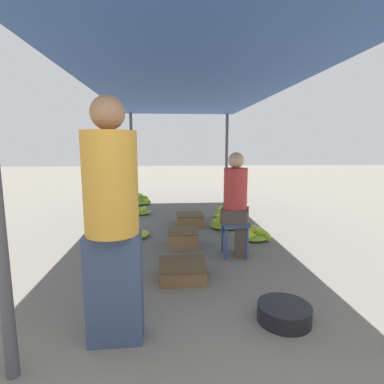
# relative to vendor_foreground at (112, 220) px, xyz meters

# --- Properties ---
(canopy_post_back_left) EXTENTS (0.08, 0.08, 2.31)m
(canopy_post_back_left) POSITION_rel_vendor_foreground_xyz_m (-0.60, 6.27, 0.23)
(canopy_post_back_left) COLOR #4C4C51
(canopy_post_back_left) RESTS_ON ground
(canopy_post_back_right) EXTENTS (0.08, 0.08, 2.31)m
(canopy_post_back_right) POSITION_rel_vendor_foreground_xyz_m (2.04, 6.27, 0.23)
(canopy_post_back_right) COLOR #4C4C51
(canopy_post_back_right) RESTS_ON ground
(canopy_tarp) EXTENTS (3.04, 6.99, 0.04)m
(canopy_tarp) POSITION_rel_vendor_foreground_xyz_m (0.72, 2.98, 1.41)
(canopy_tarp) COLOR #33569E
(canopy_tarp) RESTS_ON canopy_post_front_left
(vendor_foreground) EXTENTS (0.40, 0.38, 1.78)m
(vendor_foreground) POSITION_rel_vendor_foreground_xyz_m (0.00, 0.00, 0.00)
(vendor_foreground) COLOR #384766
(vendor_foreground) RESTS_ON ground
(stool) EXTENTS (0.34, 0.34, 0.46)m
(stool) POSITION_rel_vendor_foreground_xyz_m (1.26, 1.64, -0.56)
(stool) COLOR #384C84
(stool) RESTS_ON ground
(vendor_seated) EXTENTS (0.43, 0.43, 1.36)m
(vendor_seated) POSITION_rel_vendor_foreground_xyz_m (1.28, 1.64, -0.21)
(vendor_seated) COLOR #4C4238
(vendor_seated) RESTS_ON ground
(basin_black) EXTENTS (0.44, 0.44, 0.14)m
(basin_black) POSITION_rel_vendor_foreground_xyz_m (1.34, 0.13, -0.85)
(basin_black) COLOR black
(basin_black) RESTS_ON ground
(banana_pile_left_0) EXTENTS (0.56, 0.48, 0.28)m
(banana_pile_left_0) POSITION_rel_vendor_foreground_xyz_m (-0.31, 5.27, -0.84)
(banana_pile_left_0) COLOR #C5D329
(banana_pile_left_0) RESTS_ON ground
(banana_pile_left_1) EXTENTS (0.59, 0.57, 0.19)m
(banana_pile_left_1) POSITION_rel_vendor_foreground_xyz_m (-0.23, 2.55, -0.86)
(banana_pile_left_1) COLOR #97C131
(banana_pile_left_1) RESTS_ON ground
(banana_pile_left_2) EXTENTS (0.52, 0.38, 0.18)m
(banana_pile_left_2) POSITION_rel_vendor_foreground_xyz_m (-0.21, 4.14, -0.85)
(banana_pile_left_2) COLOR #9AC231
(banana_pile_left_2) RESTS_ON ground
(banana_pile_left_3) EXTENTS (0.46, 0.38, 0.28)m
(banana_pile_left_3) POSITION_rel_vendor_foreground_xyz_m (-0.24, 1.69, -0.83)
(banana_pile_left_3) COLOR yellow
(banana_pile_left_3) RESTS_ON ground
(banana_pile_right_0) EXTENTS (0.53, 0.41, 0.23)m
(banana_pile_right_0) POSITION_rel_vendor_foreground_xyz_m (1.71, 2.26, -0.83)
(banana_pile_right_0) COLOR #9BC230
(banana_pile_right_0) RESTS_ON ground
(banana_pile_right_1) EXTENTS (0.44, 0.45, 0.25)m
(banana_pile_right_1) POSITION_rel_vendor_foreground_xyz_m (1.49, 3.72, -0.84)
(banana_pile_right_1) COLOR #9BC230
(banana_pile_right_1) RESTS_ON ground
(banana_pile_right_2) EXTENTS (0.52, 0.56, 0.28)m
(banana_pile_right_2) POSITION_rel_vendor_foreground_xyz_m (1.38, 2.97, -0.83)
(banana_pile_right_2) COLOR #A9C82E
(banana_pile_right_2) RESTS_ON ground
(crate_near) EXTENTS (0.48, 0.48, 0.21)m
(crate_near) POSITION_rel_vendor_foreground_xyz_m (0.78, 3.23, -0.82)
(crate_near) COLOR olive
(crate_near) RESTS_ON ground
(crate_mid) EXTENTS (0.51, 0.51, 0.17)m
(crate_mid) POSITION_rel_vendor_foreground_xyz_m (0.54, 1.03, -0.84)
(crate_mid) COLOR brown
(crate_mid) RESTS_ON ground
(crate_far) EXTENTS (0.43, 0.43, 0.23)m
(crate_far) POSITION_rel_vendor_foreground_xyz_m (0.60, 2.08, -0.81)
(crate_far) COLOR olive
(crate_far) RESTS_ON ground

